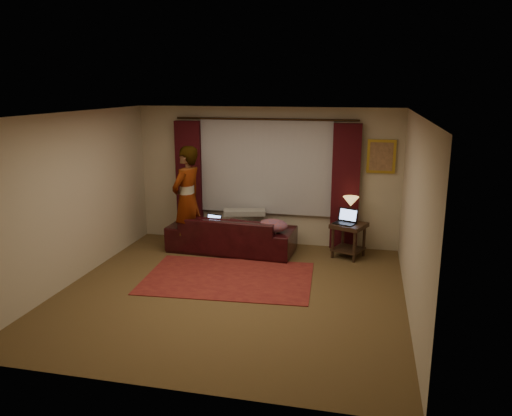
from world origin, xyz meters
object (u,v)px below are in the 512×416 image
Objects in this scene: laptop_table at (345,217)px; end_table at (348,240)px; person at (187,199)px; tiffany_lamp at (350,209)px; sofa at (232,227)px; laptop_sofa at (211,222)px.

end_table is at bearing 50.17° from laptop_table.
tiffany_lamp is at bearing 115.78° from person.
end_table is at bearing -173.32° from sofa.
laptop_sofa is 0.59m from person.
sofa is at bearing -172.56° from tiffany_lamp.
sofa is 2.05m from laptop_table.
sofa is 1.18× the size of person.
end_table is at bearing -92.22° from tiffany_lamp.
laptop_sofa is 2.52m from tiffany_lamp.
person is at bearing -174.22° from end_table.
end_table is (2.11, 0.13, -0.15)m from sofa.
laptop_table is at bearing 112.34° from person.
laptop_sofa is 0.87× the size of laptop_table.
sofa is 0.95m from person.
person reaches higher than sofa.
person is (-2.90, -0.44, 0.13)m from tiffany_lamp.
sofa is 2.12m from end_table.
laptop_table reaches higher than end_table.
laptop_sofa is 2.49m from end_table.
sofa is at bearing -176.38° from end_table.
end_table is 2.98m from person.
laptop_sofa is 0.54× the size of end_table.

